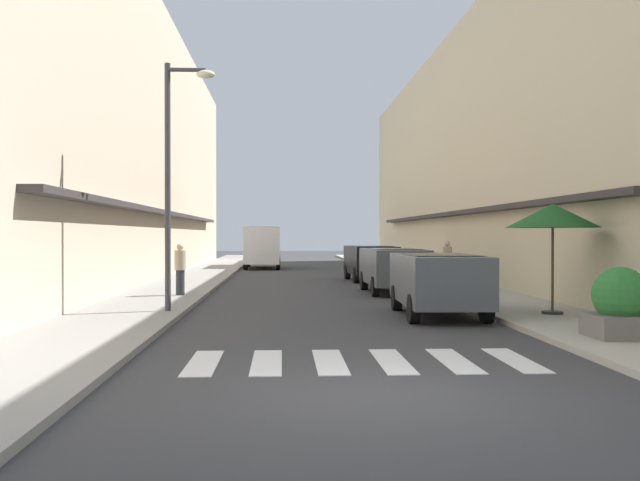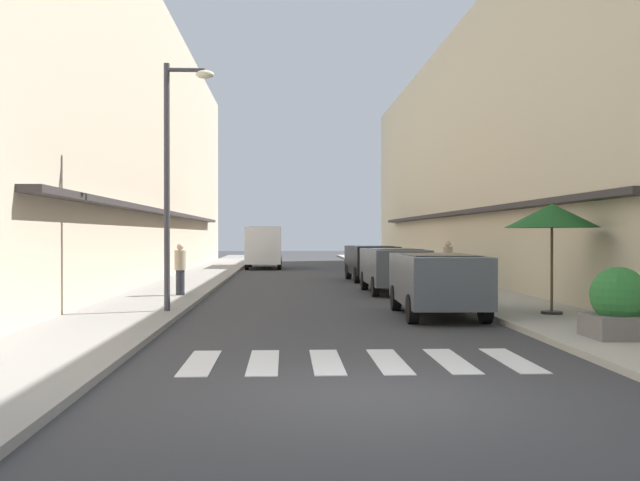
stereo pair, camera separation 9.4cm
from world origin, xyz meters
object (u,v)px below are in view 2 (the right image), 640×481
at_px(planter_corner, 619,305).
at_px(pedestrian_walking_far, 448,262).
at_px(parked_car_near, 437,278).
at_px(pedestrian_walking_near, 180,268).
at_px(street_lamp, 174,161).
at_px(cafe_umbrella, 552,216).
at_px(delivery_van, 264,244).
at_px(parked_car_far, 371,259).
at_px(parked_car_mid, 394,265).

relative_size(planter_corner, pedestrian_walking_far, 0.79).
height_order(parked_car_near, pedestrian_walking_near, pedestrian_walking_near).
distance_m(parked_car_near, pedestrian_walking_near, 8.37).
xyz_separation_m(street_lamp, cafe_umbrella, (8.71, -1.10, -1.32)).
relative_size(delivery_van, planter_corner, 4.34).
bearing_deg(pedestrian_walking_near, street_lamp, 121.28).
bearing_deg(pedestrian_walking_far, delivery_van, -69.14).
bearing_deg(pedestrian_walking_far, parked_car_far, -63.38).
distance_m(parked_car_mid, pedestrian_walking_far, 3.19).
height_order(parked_car_mid, parked_car_far, same).
xyz_separation_m(parked_car_mid, delivery_van, (-4.80, 17.81, 0.48)).
relative_size(parked_car_near, pedestrian_walking_near, 2.73).
bearing_deg(parked_car_near, parked_car_far, 90.00).
height_order(parked_car_far, planter_corner, parked_car_far).
bearing_deg(planter_corner, parked_car_far, 97.41).
height_order(planter_corner, pedestrian_walking_near, pedestrian_walking_near).
bearing_deg(pedestrian_walking_far, street_lamp, 41.74).
relative_size(parked_car_mid, pedestrian_walking_near, 2.85).
height_order(delivery_van, pedestrian_walking_far, delivery_van).
bearing_deg(planter_corner, cafe_umbrella, 86.60).
height_order(cafe_umbrella, pedestrian_walking_far, cafe_umbrella).
bearing_deg(parked_car_mid, cafe_umbrella, -71.59).
bearing_deg(pedestrian_walking_near, cafe_umbrella, 173.47).
bearing_deg(pedestrian_walking_far, cafe_umbrella, 87.53).
bearing_deg(delivery_van, parked_car_near, -79.01).
relative_size(pedestrian_walking_near, pedestrian_walking_far, 0.98).
xyz_separation_m(parked_car_mid, cafe_umbrella, (2.50, -7.51, 1.43)).
xyz_separation_m(cafe_umbrella, pedestrian_walking_near, (-9.22, 5.60, -1.42)).
height_order(parked_car_near, planter_corner, parked_car_near).
height_order(parked_car_mid, pedestrian_walking_far, pedestrian_walking_far).
relative_size(parked_car_near, cafe_umbrella, 1.67).
bearing_deg(pedestrian_walking_far, parked_car_mid, 40.16).
distance_m(parked_car_far, cafe_umbrella, 13.97).
distance_m(delivery_van, street_lamp, 24.37).
distance_m(parked_car_mid, street_lamp, 9.33).
bearing_deg(cafe_umbrella, parked_car_far, 100.36).
height_order(parked_car_near, delivery_van, delivery_van).
bearing_deg(parked_car_far, planter_corner, -82.59).
height_order(parked_car_far, cafe_umbrella, cafe_umbrella).
bearing_deg(street_lamp, pedestrian_walking_near, 96.52).
bearing_deg(pedestrian_walking_near, planter_corner, 158.47).
xyz_separation_m(planter_corner, pedestrian_walking_far, (0.03, 13.52, 0.25)).
bearing_deg(planter_corner, street_lamp, 149.94).
xyz_separation_m(parked_car_near, delivery_van, (-4.80, 24.70, 0.48)).
bearing_deg(pedestrian_walking_far, planter_corner, 86.25).
distance_m(parked_car_near, planter_corner, 4.98).
height_order(delivery_van, planter_corner, delivery_van).
relative_size(parked_car_mid, street_lamp, 0.75).
height_order(parked_car_far, delivery_van, delivery_van).
relative_size(parked_car_near, delivery_van, 0.78).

